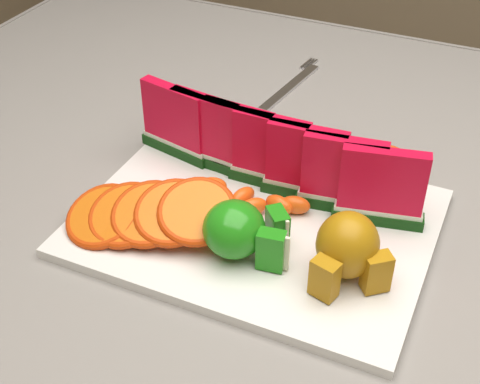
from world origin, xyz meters
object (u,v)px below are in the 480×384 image
platter (256,222)px  fork (292,85)px  pear_cluster (348,248)px  apple_cluster (241,231)px

platter → fork: bearing=104.0°
platter → pear_cluster: 0.14m
platter → apple_cluster: apple_cluster is taller
pear_cluster → fork: bearing=118.0°
apple_cluster → platter: bearing=97.7°
fork → pear_cluster: bearing=-62.0°
fork → platter: bearing=-76.0°
platter → pear_cluster: (0.12, -0.05, 0.04)m
pear_cluster → platter: bearing=158.4°
apple_cluster → fork: size_ratio=0.55×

